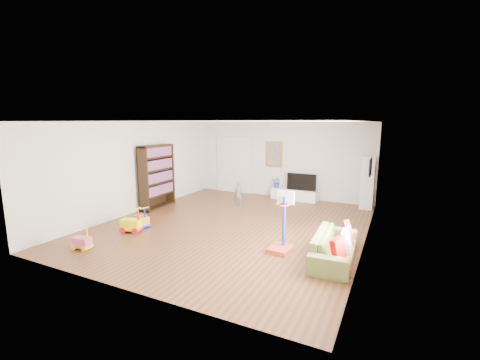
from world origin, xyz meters
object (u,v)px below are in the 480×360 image
at_px(bookshelf, 157,177).
at_px(basketball_hoop, 281,222).
at_px(sofa, 334,246).
at_px(media_console, 294,195).

height_order(bookshelf, basketball_hoop, bookshelf).
bearing_deg(sofa, bookshelf, 72.23).
bearing_deg(sofa, basketball_hoop, 91.95).
distance_m(sofa, basketball_hoop, 1.15).
height_order(media_console, basketball_hoop, basketball_hoop).
xyz_separation_m(media_console, sofa, (2.17, -4.51, 0.09)).
bearing_deg(bookshelf, media_console, 36.27).
height_order(media_console, bookshelf, bookshelf).
distance_m(bookshelf, basketball_hoop, 5.00).
bearing_deg(basketball_hoop, sofa, 10.27).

